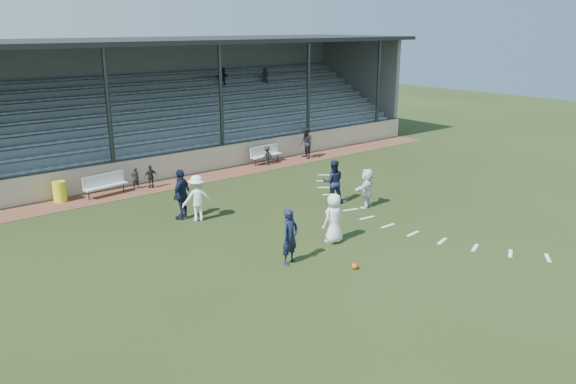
% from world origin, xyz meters
% --- Properties ---
extents(ground, '(90.00, 90.00, 0.00)m').
position_xyz_m(ground, '(0.00, 0.00, 0.00)').
color(ground, '#233114').
rests_on(ground, ground).
extents(cinder_track, '(34.00, 2.00, 0.02)m').
position_xyz_m(cinder_track, '(0.00, 10.50, 0.01)').
color(cinder_track, brown).
rests_on(cinder_track, ground).
extents(retaining_wall, '(34.00, 0.18, 1.20)m').
position_xyz_m(retaining_wall, '(0.00, 11.55, 0.60)').
color(retaining_wall, '#C4B297').
rests_on(retaining_wall, ground).
extents(bench_left, '(2.04, 0.74, 0.95)m').
position_xyz_m(bench_left, '(-3.89, 10.60, 0.58)').
color(bench_left, beige).
rests_on(bench_left, cinder_track).
extents(bench_right, '(2.03, 0.65, 0.95)m').
position_xyz_m(bench_right, '(5.30, 10.96, 0.58)').
color(bench_right, beige).
rests_on(bench_right, cinder_track).
extents(trash_bin, '(0.56, 0.56, 0.89)m').
position_xyz_m(trash_bin, '(-5.77, 10.90, 0.47)').
color(trash_bin, yellow).
rests_on(trash_bin, cinder_track).
extents(football, '(0.20, 0.20, 0.20)m').
position_xyz_m(football, '(-0.96, -1.96, 0.10)').
color(football, '#E44E0D').
rests_on(football, ground).
extents(player_white_lead, '(0.87, 0.58, 1.77)m').
position_xyz_m(player_white_lead, '(0.10, 0.11, 0.88)').
color(player_white_lead, white).
rests_on(player_white_lead, ground).
extents(player_navy_lead, '(0.74, 0.56, 1.80)m').
position_xyz_m(player_navy_lead, '(-2.22, -0.33, 0.90)').
color(player_navy_lead, black).
rests_on(player_navy_lead, ground).
extents(player_navy_mid, '(1.15, 1.09, 1.87)m').
position_xyz_m(player_navy_mid, '(3.22, 3.42, 0.94)').
color(player_navy_mid, black).
rests_on(player_navy_mid, ground).
extents(player_white_wing, '(1.32, 0.98, 1.81)m').
position_xyz_m(player_white_wing, '(-2.40, 5.09, 0.91)').
color(player_white_wing, white).
rests_on(player_white_wing, ground).
extents(player_navy_wing, '(1.24, 1.05, 1.99)m').
position_xyz_m(player_navy_wing, '(-2.75, 5.68, 1.00)').
color(player_navy_wing, black).
rests_on(player_navy_wing, ground).
extents(player_white_back, '(1.60, 0.98, 1.65)m').
position_xyz_m(player_white_back, '(3.91, 2.12, 0.82)').
color(player_white_back, white).
rests_on(player_white_back, ground).
extents(official, '(0.86, 0.99, 1.74)m').
position_xyz_m(official, '(7.76, 10.39, 0.89)').
color(official, black).
rests_on(official, cinder_track).
extents(sub_left_near, '(0.40, 0.29, 1.02)m').
position_xyz_m(sub_left_near, '(-2.41, 10.70, 0.53)').
color(sub_left_near, black).
rests_on(sub_left_near, cinder_track).
extents(sub_left_far, '(0.65, 0.30, 1.08)m').
position_xyz_m(sub_left_far, '(-1.79, 10.37, 0.56)').
color(sub_left_far, black).
rests_on(sub_left_far, cinder_track).
extents(sub_right, '(0.69, 0.43, 1.02)m').
position_xyz_m(sub_right, '(5.10, 10.54, 0.53)').
color(sub_right, black).
rests_on(sub_right, cinder_track).
extents(grandstand, '(34.60, 9.00, 6.61)m').
position_xyz_m(grandstand, '(0.01, 16.26, 2.20)').
color(grandstand, slate).
rests_on(grandstand, ground).
extents(penalty_arc, '(3.89, 14.63, 0.01)m').
position_xyz_m(penalty_arc, '(4.12, 0.00, 0.01)').
color(penalty_arc, white).
rests_on(penalty_arc, ground).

